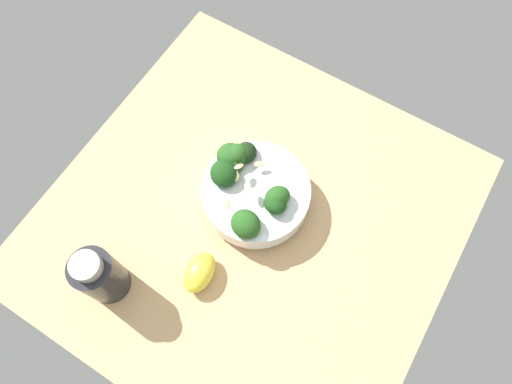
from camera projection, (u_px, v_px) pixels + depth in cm
name	position (u px, v px, depth cm)	size (l,w,h in cm)	color
ground_plane	(251.00, 222.00, 78.57)	(63.45, 63.45, 4.94)	tan
bowl_of_broccoli	(253.00, 191.00, 73.94)	(18.13, 17.83, 8.85)	white
lemon_wedge	(199.00, 272.00, 70.91)	(6.59, 4.25, 3.81)	yellow
bottle_tall	(100.00, 276.00, 66.85)	(6.29, 6.29, 12.50)	black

